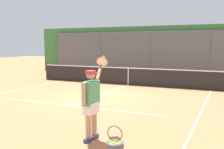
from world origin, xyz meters
The scene contains 6 objects.
ground_plane centered at (0.00, 0.00, 0.00)m, with size 60.00×60.00×0.00m, color #C67A4C.
court_line_markings centered at (0.00, 2.16, 0.00)m, with size 8.70×10.16×0.01m.
fence_backdrop centered at (0.00, -8.77, 1.74)m, with size 18.65×1.37×3.51m.
tennis_net centered at (0.00, -3.74, 0.49)m, with size 11.17×0.09×1.07m.
tennis_player centered at (-2.26, 4.60, 0.96)m, with size 0.43×1.39×1.93m.
tennis_ball_mid_court centered at (1.03, -0.83, 0.03)m, with size 0.07×0.07×0.07m, color #CCDB33.
Camera 1 is at (-5.18, 9.92, 2.23)m, focal length 42.80 mm.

